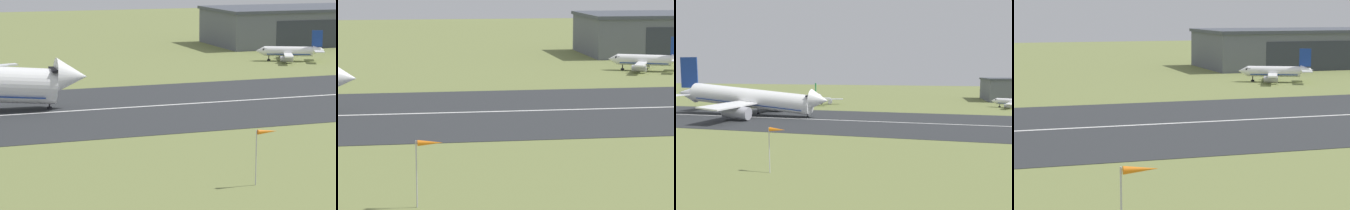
{
  "view_description": "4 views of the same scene",
  "coord_description": "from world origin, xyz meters",
  "views": [
    {
      "loc": [
        -54.83,
        -28.5,
        26.97
      ],
      "look_at": [
        -14.53,
        90.65,
        3.4
      ],
      "focal_mm": 85.0,
      "sensor_mm": 36.0,
      "label": 1
    },
    {
      "loc": [
        -17.85,
        -20.91,
        22.96
      ],
      "look_at": [
        -1.45,
        89.94,
        4.1
      ],
      "focal_mm": 85.0,
      "sensor_mm": 36.0,
      "label": 2
    },
    {
      "loc": [
        6.3,
        12.47,
        14.76
      ],
      "look_at": [
        -15.17,
        99.02,
        5.64
      ],
      "focal_mm": 35.0,
      "sensor_mm": 36.0,
      "label": 3
    },
    {
      "loc": [
        -23.41,
        12.47,
        17.27
      ],
      "look_at": [
        -3.62,
        81.28,
        6.82
      ],
      "focal_mm": 70.0,
      "sensor_mm": 36.0,
      "label": 4
    }
  ],
  "objects": [
    {
      "name": "airplane_parked_centre",
      "position": [
        -40.83,
        152.2,
        2.81
      ],
      "size": [
        23.09,
        18.21,
        9.89
      ],
      "color": "silver",
      "rests_on": "ground_plane"
    },
    {
      "name": "runway_strip",
      "position": [
        0.0,
        107.55,
        0.03
      ],
      "size": [
        388.78,
        46.34,
        0.06
      ],
      "primitive_type": "cube",
      "color": "#2B2D30",
      "rests_on": "ground_plane"
    },
    {
      "name": "windsock_pole",
      "position": [
        -14.27,
        55.03,
        6.08
      ],
      "size": [
        2.69,
        0.74,
        6.79
      ],
      "color": "#B7B7BC",
      "rests_on": "ground_plane"
    },
    {
      "name": "ground_plane",
      "position": [
        0.0,
        53.78,
        0.0
      ],
      "size": [
        628.78,
        628.78,
        0.0
      ],
      "primitive_type": "plane",
      "color": "olive"
    },
    {
      "name": "runway_centreline",
      "position": [
        0.0,
        107.55,
        0.07
      ],
      "size": [
        349.9,
        0.7,
        0.01
      ],
      "primitive_type": "cube",
      "color": "silver",
      "rests_on": "runway_strip"
    },
    {
      "name": "airplane_landing",
      "position": [
        -51.03,
        111.41,
        5.65
      ],
      "size": [
        57.24,
        47.2,
        19.82
      ],
      "color": "white",
      "rests_on": "ground_plane"
    }
  ]
}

